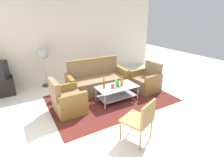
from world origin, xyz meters
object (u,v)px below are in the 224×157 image
bottle_brown (104,84)px  bottle_green (118,84)px  coffee_table (117,91)px  bottle_clear (116,81)px  pedestal_fan (43,56)px  cup (113,86)px  armchair_left (68,101)px  couch (97,81)px  armchair_right (146,81)px  wicker_chair (141,118)px  bottle_orange (122,82)px

bottle_brown → bottle_green: bearing=-16.8°
coffee_table → bottle_clear: (0.06, 0.14, 0.23)m
bottle_brown → pedestal_fan: size_ratio=0.22×
cup → coffee_table: bearing=6.9°
armchair_left → pedestal_fan: (-0.14, 1.92, 0.73)m
couch → pedestal_fan: (-1.27, 1.19, 0.70)m
armchair_right → pedestal_fan: size_ratio=0.67×
bottle_clear → pedestal_fan: 2.48m
bottle_clear → wicker_chair: size_ratio=0.28×
bottle_orange → pedestal_fan: (-1.61, 2.03, 0.49)m
coffee_table → cup: 0.24m
armchair_right → cup: armchair_right is taller
pedestal_fan → armchair_right: bearing=-36.5°
armchair_right → coffee_table: 1.13m
bottle_orange → couch: bearing=111.9°
bottle_clear → wicker_chair: (-0.54, -1.72, -0.00)m
coffee_table → bottle_orange: 0.29m
cup → wicker_chair: size_ratio=0.12×
coffee_table → cup: cup is taller
armchair_right → bottle_orange: size_ratio=2.94×
armchair_right → bottle_clear: armchair_right is taller
cup → pedestal_fan: (-1.31, 2.04, 0.55)m
armchair_left → bottle_green: (1.33, -0.13, 0.22)m
pedestal_fan → cup: bearing=-57.3°
bottle_clear → couch: bearing=110.0°
bottle_brown → wicker_chair: bearing=-94.4°
bottle_orange → wicker_chair: (-0.63, -1.58, -0.03)m
couch → bottle_brown: 0.80m
armchair_right → cup: 1.29m
couch → bottle_green: bearing=104.5°
wicker_chair → bottle_clear: bearing=51.2°
bottle_brown → pedestal_fan: pedestal_fan is taller
armchair_left → couch: bearing=120.7°
bottle_clear → bottle_green: bearing=-110.3°
bottle_brown → bottle_orange: bottle_orange is taller
bottle_brown → bottle_orange: (0.50, -0.08, 0.00)m
bottle_orange → cup: bottle_orange is taller
bottle_green → coffee_table: bearing=92.5°
coffee_table → bottle_brown: bearing=167.0°
coffee_table → bottle_green: (0.00, -0.03, 0.23)m
armchair_left → coffee_table: bearing=83.4°
coffee_table → wicker_chair: bearing=-106.8°
armchair_right → wicker_chair: bearing=132.9°
couch → armchair_left: size_ratio=2.14×
armchair_left → bottle_brown: 1.00m
couch → bottle_green: 0.90m
bottle_green → wicker_chair: bearing=-107.1°
coffee_table → bottle_orange: bearing=-1.5°
armchair_left → wicker_chair: 1.90m
bottle_brown → bottle_orange: size_ratio=0.98×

